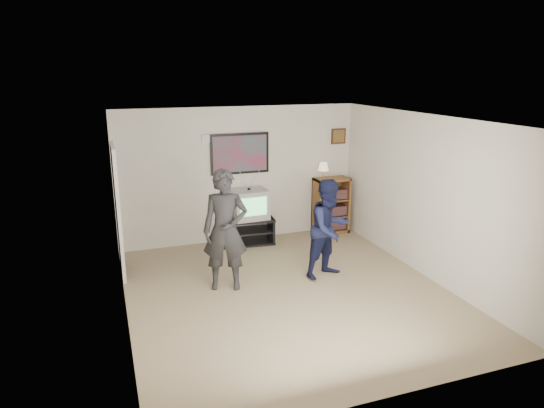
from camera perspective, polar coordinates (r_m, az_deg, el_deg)
room_shell at (r=7.01m, az=1.01°, el=-0.01°), size 4.51×5.00×2.51m
media_stand at (r=9.04m, az=-2.92°, el=-3.14°), size 1.01×0.63×0.48m
crt_television at (r=8.90m, az=-2.70°, el=0.01°), size 0.66×0.56×0.54m
bookshelf at (r=9.60m, az=6.95°, el=-0.17°), size 0.67×0.38×1.10m
table_lamp at (r=9.34m, az=6.05°, el=3.90°), size 0.20×0.20×0.32m
person_tall at (r=7.02m, az=-5.52°, el=-3.11°), size 0.75×0.60×1.79m
person_short at (r=7.49m, az=6.77°, el=-2.89°), size 0.90×0.79×1.55m
controller_left at (r=7.11m, az=-5.88°, el=0.32°), size 0.07×0.11×0.03m
controller_right at (r=7.60m, az=6.34°, el=-0.20°), size 0.05×0.13×0.04m
poster at (r=8.91m, az=-3.80°, el=5.93°), size 1.10×0.03×0.75m
air_vent at (r=8.74m, az=-7.35°, el=7.64°), size 0.28×0.02×0.14m
small_picture at (r=9.61m, az=7.83°, el=7.91°), size 0.30×0.03×0.30m
doorway at (r=7.88m, az=-17.76°, el=-0.92°), size 0.03×0.85×2.00m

